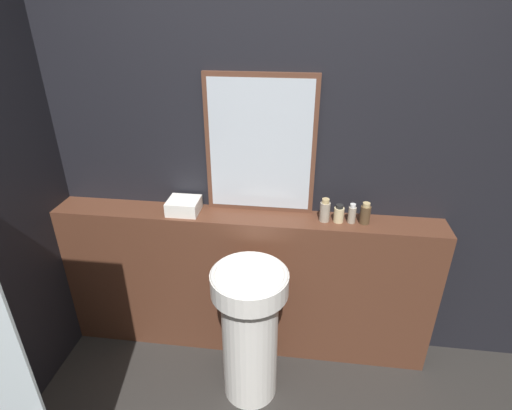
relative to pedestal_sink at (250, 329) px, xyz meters
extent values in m
cube|color=black|center=(-0.08, 0.51, 0.79)|extent=(8.00, 0.06, 2.50)
cube|color=#512D1E|center=(-0.08, 0.37, 0.02)|extent=(2.25, 0.22, 0.96)
cylinder|color=silver|center=(0.00, 0.00, -0.11)|extent=(0.30, 0.30, 0.72)
cylinder|color=silver|center=(0.00, 0.00, 0.31)|extent=(0.40, 0.40, 0.11)
torus|color=silver|center=(0.00, 0.00, 0.37)|extent=(0.39, 0.39, 0.02)
cube|color=#563323|center=(0.00, 0.46, 0.88)|extent=(0.61, 0.03, 0.77)
cube|color=#B2BCC6|center=(0.00, 0.45, 0.88)|extent=(0.56, 0.02, 0.72)
cube|color=silver|center=(-0.43, 0.37, 0.54)|extent=(0.18, 0.16, 0.08)
cylinder|color=gray|center=(0.37, 0.37, 0.55)|extent=(0.06, 0.06, 0.11)
cylinder|color=tan|center=(0.37, 0.37, 0.62)|extent=(0.04, 0.04, 0.02)
cylinder|color=#C6B284|center=(0.45, 0.37, 0.54)|extent=(0.06, 0.06, 0.08)
cylinder|color=black|center=(0.45, 0.37, 0.59)|extent=(0.04, 0.04, 0.02)
cylinder|color=gray|center=(0.52, 0.37, 0.54)|extent=(0.04, 0.04, 0.09)
cylinder|color=silver|center=(0.52, 0.37, 0.60)|extent=(0.03, 0.03, 0.02)
cylinder|color=#4C3823|center=(0.59, 0.37, 0.55)|extent=(0.06, 0.06, 0.10)
cylinder|color=tan|center=(0.59, 0.37, 0.61)|extent=(0.04, 0.04, 0.02)
camera|label=1|loc=(0.24, -1.61, 1.58)|focal=28.00mm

